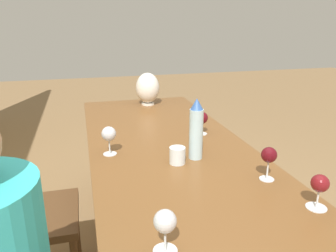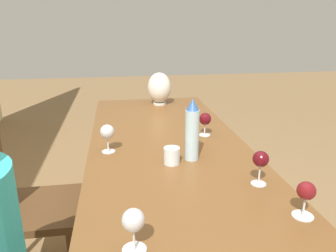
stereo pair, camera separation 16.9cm
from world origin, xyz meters
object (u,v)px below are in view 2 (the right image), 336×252
(wine_glass_2, at_px, (205,120))
(vase, at_px, (159,88))
(wine_glass_0, at_px, (306,192))
(wine_glass_5, at_px, (107,132))
(chair_far, at_px, (19,199))
(water_bottle, at_px, (192,131))
(wine_glass_4, at_px, (261,160))
(wine_glass_1, at_px, (133,222))
(water_tumbler, at_px, (172,156))

(wine_glass_2, bearing_deg, vase, 12.14)
(wine_glass_0, xyz_separation_m, wine_glass_2, (0.83, 0.12, 0.00))
(vase, relative_size, wine_glass_5, 1.74)
(vase, bearing_deg, chair_far, 135.27)
(water_bottle, bearing_deg, wine_glass_4, -143.31)
(wine_glass_1, height_order, chair_far, chair_far)
(water_tumbler, height_order, wine_glass_2, wine_glass_2)
(water_tumbler, distance_m, wine_glass_1, 0.60)
(wine_glass_2, relative_size, wine_glass_5, 0.93)
(wine_glass_1, bearing_deg, wine_glass_4, -58.23)
(water_bottle, bearing_deg, wine_glass_5, 68.87)
(vase, bearing_deg, wine_glass_4, -170.56)
(water_tumbler, relative_size, vase, 0.31)
(wine_glass_4, distance_m, chair_far, 1.23)
(wine_glass_1, distance_m, wine_glass_2, 1.02)
(wine_glass_1, xyz_separation_m, wine_glass_5, (0.75, 0.09, 0.01))
(wine_glass_1, relative_size, wine_glass_2, 1.01)
(wine_glass_2, height_order, chair_far, chair_far)
(water_bottle, relative_size, chair_far, 0.30)
(wine_glass_2, distance_m, chair_far, 1.07)
(vase, bearing_deg, water_bottle, -179.31)
(water_bottle, relative_size, wine_glass_1, 2.19)
(water_bottle, distance_m, wine_glass_1, 0.67)
(wine_glass_0, bearing_deg, wine_glass_5, 44.27)
(wine_glass_1, xyz_separation_m, wine_glass_4, (0.32, -0.51, 0.01))
(vase, distance_m, wine_glass_5, 0.98)
(wine_glass_4, bearing_deg, wine_glass_0, -167.32)
(water_tumbler, bearing_deg, chair_far, 72.46)
(wine_glass_1, relative_size, wine_glass_5, 0.94)
(vase, height_order, wine_glass_2, vase)
(wine_glass_2, bearing_deg, water_bottle, 154.76)
(wine_glass_0, distance_m, wine_glass_4, 0.24)
(wine_glass_4, bearing_deg, wine_glass_1, 121.77)
(wine_glass_2, height_order, wine_glass_4, wine_glass_4)
(wine_glass_5, bearing_deg, water_tumbler, -122.73)
(wine_glass_1, bearing_deg, water_bottle, -26.77)
(vase, bearing_deg, wine_glass_2, -167.86)
(water_bottle, xyz_separation_m, water_tumbler, (-0.04, 0.10, -0.10))
(wine_glass_2, distance_m, wine_glass_4, 0.60)
(water_tumbler, relative_size, wine_glass_5, 0.55)
(water_tumbler, distance_m, wine_glass_4, 0.40)
(wine_glass_1, height_order, wine_glass_2, wine_glass_1)
(wine_glass_2, xyz_separation_m, wine_glass_4, (-0.59, -0.06, 0.01))
(wine_glass_4, bearing_deg, vase, 9.44)
(water_tumbler, height_order, wine_glass_0, wine_glass_0)
(water_tumbler, relative_size, wine_glass_2, 0.59)
(wine_glass_5, bearing_deg, wine_glass_1, -173.51)
(wine_glass_0, relative_size, wine_glass_2, 0.97)
(wine_glass_0, bearing_deg, wine_glass_1, 98.24)
(vase, xyz_separation_m, wine_glass_1, (-1.66, 0.29, -0.03))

